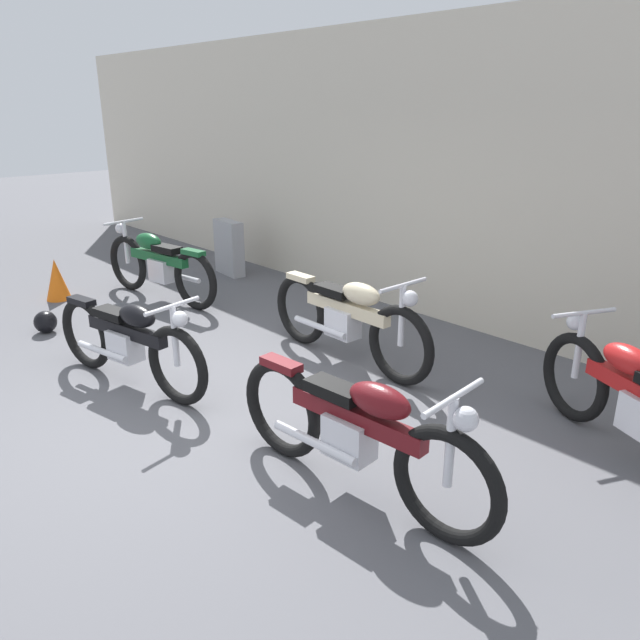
% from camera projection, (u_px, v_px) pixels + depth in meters
% --- Properties ---
extents(ground_plane, '(40.00, 40.00, 0.00)m').
position_uv_depth(ground_plane, '(171.00, 418.00, 5.10)').
color(ground_plane, '#56565B').
extents(building_wall, '(18.00, 0.30, 3.42)m').
position_uv_depth(building_wall, '(457.00, 176.00, 6.97)').
color(building_wall, beige).
rests_on(building_wall, ground_plane).
extents(stone_marker, '(0.63, 0.27, 0.83)m').
position_uv_depth(stone_marker, '(229.00, 248.00, 9.30)').
color(stone_marker, '#9E9EA3').
rests_on(stone_marker, ground_plane).
extents(helmet, '(0.25, 0.25, 0.25)m').
position_uv_depth(helmet, '(45.00, 322.00, 6.98)').
color(helmet, black).
rests_on(helmet, ground_plane).
extents(traffic_cone, '(0.32, 0.32, 0.55)m').
position_uv_depth(traffic_cone, '(57.00, 279.00, 8.12)').
color(traffic_cone, orange).
rests_on(traffic_cone, ground_plane).
extents(motorcycle_green, '(2.19, 0.67, 0.99)m').
position_uv_depth(motorcycle_green, '(158.00, 264.00, 8.08)').
color(motorcycle_green, black).
rests_on(motorcycle_green, ground_plane).
extents(motorcycle_black, '(2.02, 0.67, 0.92)m').
position_uv_depth(motorcycle_black, '(129.00, 341.00, 5.56)').
color(motorcycle_black, black).
rests_on(motorcycle_black, ground_plane).
extents(motorcycle_red, '(1.94, 1.05, 0.94)m').
position_uv_depth(motorcycle_red, '(639.00, 404.00, 4.36)').
color(motorcycle_red, black).
rests_on(motorcycle_red, ground_plane).
extents(motorcycle_maroon, '(2.15, 0.60, 0.97)m').
position_uv_depth(motorcycle_maroon, '(357.00, 432.00, 3.96)').
color(motorcycle_maroon, black).
rests_on(motorcycle_maroon, ground_plane).
extents(motorcycle_cream, '(2.19, 0.61, 0.98)m').
position_uv_depth(motorcycle_cream, '(348.00, 318.00, 6.06)').
color(motorcycle_cream, black).
rests_on(motorcycle_cream, ground_plane).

